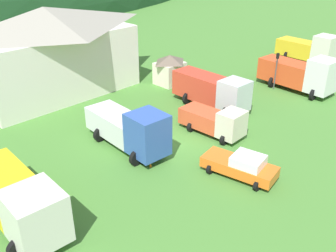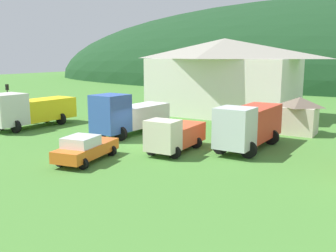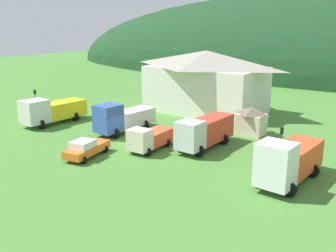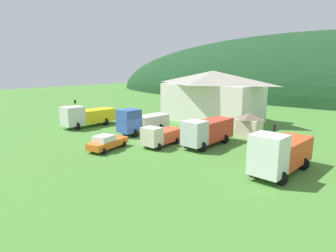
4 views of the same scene
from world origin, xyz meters
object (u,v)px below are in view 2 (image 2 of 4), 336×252
(light_truck_cream, at_px, (174,135))
(traffic_light_west, at_px, (8,99))
(depot_building, at_px, (224,76))
(service_pickup_orange, at_px, (85,148))
(box_truck_blue, at_px, (127,114))
(flatbed_truck_yellow, at_px, (29,109))
(traffic_cone_near_pickup, at_px, (99,140))
(play_shed_cream, at_px, (299,115))
(tow_truck_silver, at_px, (249,124))

(light_truck_cream, height_order, traffic_light_west, traffic_light_west)
(depot_building, bearing_deg, service_pickup_orange, -88.85)
(service_pickup_orange, bearing_deg, box_truck_blue, -170.92)
(flatbed_truck_yellow, xyz_separation_m, service_pickup_orange, (12.17, -5.76, -0.85))
(traffic_cone_near_pickup, bearing_deg, flatbed_truck_yellow, 175.23)
(play_shed_cream, bearing_deg, box_truck_blue, -147.23)
(depot_building, relative_size, traffic_light_west, 4.29)
(flatbed_truck_yellow, distance_m, traffic_light_west, 3.43)
(depot_building, relative_size, light_truck_cream, 3.02)
(box_truck_blue, bearing_deg, play_shed_cream, 126.78)
(play_shed_cream, xyz_separation_m, light_truck_cream, (-5.78, -10.58, -0.40))
(depot_building, height_order, light_truck_cream, depot_building)
(depot_building, bearing_deg, light_truck_cream, -77.33)
(tow_truck_silver, xyz_separation_m, traffic_light_west, (-22.94, -2.24, 0.60))
(depot_building, bearing_deg, box_truck_blue, -98.69)
(tow_truck_silver, bearing_deg, traffic_light_west, -82.83)
(traffic_cone_near_pickup, bearing_deg, tow_truck_silver, 17.27)
(depot_building, xyz_separation_m, flatbed_truck_yellow, (-11.72, -16.52, -2.56))
(depot_building, height_order, traffic_cone_near_pickup, depot_building)
(box_truck_blue, distance_m, light_truck_cream, 6.81)
(light_truck_cream, distance_m, service_pickup_orange, 5.98)
(play_shed_cream, distance_m, flatbed_truck_yellow, 23.50)
(depot_building, distance_m, flatbed_truck_yellow, 20.42)
(play_shed_cream, height_order, flatbed_truck_yellow, flatbed_truck_yellow)
(play_shed_cream, xyz_separation_m, tow_truck_silver, (-1.81, -7.08, 0.15))
(depot_building, xyz_separation_m, traffic_light_west, (-15.06, -16.16, -1.91))
(tow_truck_silver, bearing_deg, service_pickup_orange, -40.02)
(traffic_light_west, bearing_deg, play_shed_cream, 20.62)
(box_truck_blue, bearing_deg, tow_truck_silver, 97.37)
(play_shed_cream, xyz_separation_m, traffic_light_west, (-24.76, -9.32, 0.75))
(depot_building, distance_m, box_truck_blue, 14.90)
(depot_building, bearing_deg, traffic_light_west, -132.99)
(flatbed_truck_yellow, relative_size, tow_truck_silver, 1.08)
(box_truck_blue, relative_size, tow_truck_silver, 1.02)
(play_shed_cream, distance_m, box_truck_blue, 14.17)
(play_shed_cream, relative_size, service_pickup_orange, 0.61)
(depot_building, height_order, flatbed_truck_yellow, depot_building)
(flatbed_truck_yellow, bearing_deg, service_pickup_orange, 68.02)
(flatbed_truck_yellow, distance_m, tow_truck_silver, 19.77)
(depot_building, relative_size, service_pickup_orange, 3.18)
(play_shed_cream, relative_size, tow_truck_silver, 0.41)
(service_pickup_orange, distance_m, traffic_cone_near_pickup, 6.08)
(box_truck_blue, xyz_separation_m, tow_truck_silver, (10.10, 0.59, 0.03))
(service_pickup_orange, bearing_deg, flatbed_truck_yellow, -125.17)
(play_shed_cream, bearing_deg, service_pickup_orange, -120.91)
(play_shed_cream, bearing_deg, traffic_cone_near_pickup, -140.35)
(tow_truck_silver, bearing_deg, flatbed_truck_yellow, -80.83)
(depot_building, height_order, service_pickup_orange, depot_building)
(light_truck_cream, relative_size, service_pickup_orange, 1.05)
(flatbed_truck_yellow, xyz_separation_m, light_truck_cream, (15.64, -0.90, -0.49))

